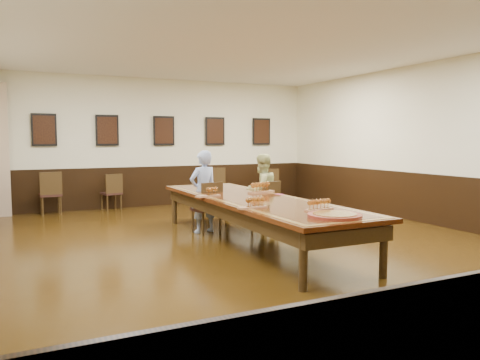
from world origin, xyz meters
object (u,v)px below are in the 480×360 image
chair_woman (265,204)px  person_man (203,192)px  spare_chair_d (269,185)px  carved_platter (335,215)px  spare_chair_b (111,192)px  person_woman (262,191)px  spare_chair_c (216,185)px  spare_chair_a (50,193)px  chair_man (206,208)px  conference_table (254,207)px

chair_woman → person_man: size_ratio=0.61×
spare_chair_d → carved_platter: (-2.75, -6.53, 0.33)m
spare_chair_b → person_woman: bearing=110.3°
carved_platter → spare_chair_c: bearing=79.0°
chair_woman → spare_chair_a: spare_chair_a is taller
person_man → spare_chair_a: bearing=-65.5°
chair_man → spare_chair_d: size_ratio=1.04×
chair_man → spare_chair_a: 4.17m
chair_man → spare_chair_b: size_ratio=1.07×
chair_woman → conference_table: bearing=42.8°
chair_woman → carved_platter: size_ratio=1.09×
chair_man → spare_chair_b: chair_man is taller
person_man → chair_woman: bearing=164.0°
person_woman → carved_platter: (-0.80, -3.32, 0.07)m
chair_woman → spare_chair_c: bearing=-109.1°
chair_woman → person_woman: size_ratio=0.64×
spare_chair_b → person_man: (1.01, -3.43, 0.31)m
chair_woman → spare_chair_d: chair_woman is taller
chair_woman → spare_chair_b: 4.18m
spare_chair_d → conference_table: (-2.77, -4.45, 0.16)m
chair_man → conference_table: bearing=96.4°
spare_chair_b → spare_chair_d: 4.16m
chair_man → spare_chair_d: bearing=-144.2°
chair_woman → conference_table: (-0.83, -1.14, 0.16)m
spare_chair_d → person_man: bearing=51.7°
chair_man → carved_platter: (0.38, -3.23, 0.31)m
chair_woman → spare_chair_b: (-2.22, 3.54, -0.01)m
chair_woman → conference_table: 1.42m
spare_chair_d → chair_woman: bearing=65.9°
person_man → chair_man: bearing=90.0°
person_woman → carved_platter: 3.41m
spare_chair_b → person_man: size_ratio=0.59×
spare_chair_c → conference_table: spare_chair_c is taller
chair_woman → person_woman: 0.27m
carved_platter → person_man: bearing=96.8°
spare_chair_c → conference_table: size_ratio=0.19×
chair_man → chair_woman: (1.19, -0.01, -0.01)m
spare_chair_c → carved_platter: bearing=90.7°
chair_man → spare_chair_a: bearing=-66.0°
chair_man → person_man: (-0.02, 0.10, 0.28)m
person_man → conference_table: (0.38, -1.25, -0.13)m
carved_platter → spare_chair_d: bearing=67.2°
spare_chair_a → conference_table: (2.74, -4.58, 0.13)m
conference_table → carved_platter: bearing=-89.5°
chair_woman → spare_chair_a: bearing=-54.9°
chair_man → person_woman: (1.17, 0.08, 0.24)m
person_man → carved_platter: 3.36m
chair_woman → carved_platter: (-0.81, -3.22, 0.32)m
person_woman → conference_table: 1.48m
spare_chair_c → person_man: size_ratio=0.64×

